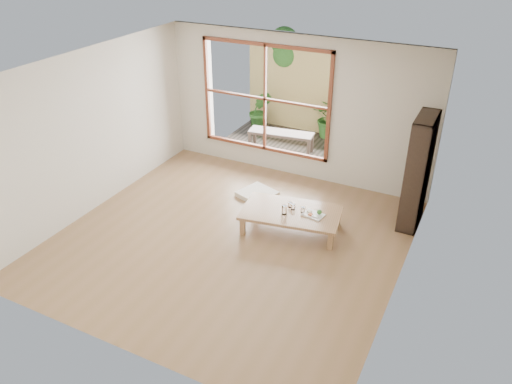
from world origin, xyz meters
TOP-DOWN VIEW (x-y plane):
  - ground at (0.00, 0.00)m, footprint 5.00×5.00m
  - low_table at (0.71, 0.64)m, footprint 1.63×1.09m
  - floor_cushion at (-0.23, 1.35)m, footprint 0.72×0.72m
  - bookshelf at (2.34, 1.71)m, footprint 0.29×0.81m
  - glass_tall at (0.65, 0.52)m, footprint 0.08×0.08m
  - glass_mid at (0.88, 0.69)m, footprint 0.06×0.06m
  - glass_short at (0.71, 0.71)m, footprint 0.07×0.07m
  - glass_small at (0.65, 0.75)m, footprint 0.06×0.06m
  - food_tray at (1.08, 0.69)m, footprint 0.34×0.27m
  - deck at (-0.60, 3.56)m, footprint 2.80×2.00m
  - garden_bench at (-0.63, 3.24)m, footprint 1.36×0.57m
  - bamboo_fence at (-0.60, 4.56)m, footprint 2.80×0.06m
  - shrub_right at (0.05, 4.40)m, footprint 0.96×0.89m
  - shrub_left at (-1.53, 4.10)m, footprint 0.61×0.55m
  - garden_tree at (-1.28, 4.86)m, footprint 1.04×0.85m

SIDE VIEW (x-z plane):
  - ground at x=0.00m, z-range 0.00..0.00m
  - deck at x=-0.60m, z-range -0.03..0.03m
  - floor_cushion at x=-0.23m, z-range 0.00..0.08m
  - low_table at x=0.71m, z-range 0.13..0.46m
  - food_tray at x=1.08m, z-range 0.30..0.40m
  - glass_small at x=0.65m, z-range 0.33..0.41m
  - glass_short at x=0.71m, z-range 0.33..0.41m
  - glass_mid at x=0.88m, z-range 0.33..0.42m
  - garden_bench at x=-0.63m, z-range 0.17..0.59m
  - glass_tall at x=0.65m, z-range 0.33..0.47m
  - shrub_right at x=0.05m, z-range 0.03..0.91m
  - shrub_left at x=-1.53m, z-range 0.03..0.93m
  - bookshelf at x=2.34m, z-range 0.00..1.79m
  - bamboo_fence at x=-0.60m, z-range 0.00..1.80m
  - garden_tree at x=-1.28m, z-range 0.52..2.74m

